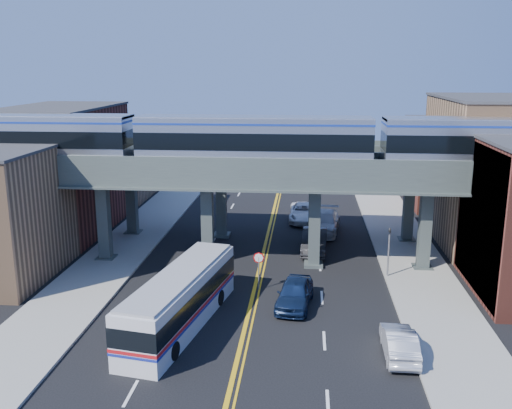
% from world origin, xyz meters
% --- Properties ---
extents(ground, '(120.00, 120.00, 0.00)m').
position_xyz_m(ground, '(0.00, 0.00, 0.00)').
color(ground, black).
rests_on(ground, ground).
extents(sidewalk_west, '(5.00, 70.00, 0.16)m').
position_xyz_m(sidewalk_west, '(-11.50, 10.00, 0.08)').
color(sidewalk_west, gray).
rests_on(sidewalk_west, ground).
extents(sidewalk_east, '(5.00, 70.00, 0.16)m').
position_xyz_m(sidewalk_east, '(11.50, 10.00, 0.08)').
color(sidewalk_east, gray).
rests_on(sidewalk_east, ground).
extents(building_west_b, '(8.00, 14.00, 11.00)m').
position_xyz_m(building_west_b, '(-18.50, 16.00, 5.50)').
color(building_west_b, brown).
rests_on(building_west_b, ground).
extents(building_west_c, '(8.00, 10.00, 8.00)m').
position_xyz_m(building_west_c, '(-18.50, 29.00, 4.00)').
color(building_west_c, '#926B4B').
rests_on(building_west_c, ground).
extents(building_east_b, '(8.00, 14.00, 12.00)m').
position_xyz_m(building_east_b, '(18.50, 16.00, 6.00)').
color(building_east_b, '#926B4B').
rests_on(building_east_b, ground).
extents(building_east_c, '(8.00, 10.00, 9.00)m').
position_xyz_m(building_east_c, '(18.50, 29.00, 4.50)').
color(building_east_c, brown).
rests_on(building_east_c, ground).
extents(mural_panel, '(0.10, 9.50, 9.50)m').
position_xyz_m(mural_panel, '(14.55, 4.00, 4.75)').
color(mural_panel, teal).
rests_on(mural_panel, ground).
extents(elevated_viaduct_near, '(52.00, 3.60, 7.40)m').
position_xyz_m(elevated_viaduct_near, '(0.00, 8.00, 6.47)').
color(elevated_viaduct_near, '#434E4A').
rests_on(elevated_viaduct_near, ground).
extents(elevated_viaduct_far, '(52.00, 3.60, 7.40)m').
position_xyz_m(elevated_viaduct_far, '(0.00, 15.00, 6.47)').
color(elevated_viaduct_far, '#434E4A').
rests_on(elevated_viaduct_far, ground).
extents(transit_train, '(51.94, 3.26, 3.81)m').
position_xyz_m(transit_train, '(-0.49, 8.00, 9.46)').
color(transit_train, black).
rests_on(transit_train, elevated_viaduct_near).
extents(stop_sign, '(0.76, 0.09, 2.63)m').
position_xyz_m(stop_sign, '(0.30, 3.00, 1.76)').
color(stop_sign, slate).
rests_on(stop_sign, ground).
extents(traffic_signal, '(0.15, 0.18, 4.10)m').
position_xyz_m(traffic_signal, '(9.20, 6.00, 2.30)').
color(traffic_signal, slate).
rests_on(traffic_signal, ground).
extents(transit_bus, '(4.75, 12.20, 3.07)m').
position_xyz_m(transit_bus, '(-3.72, -2.82, 1.58)').
color(transit_bus, silver).
rests_on(transit_bus, ground).
extents(car_lane_a, '(2.60, 5.19, 1.70)m').
position_xyz_m(car_lane_a, '(2.76, 0.51, 0.85)').
color(car_lane_a, '#111F3F').
rests_on(car_lane_a, ground).
extents(car_lane_b, '(2.20, 5.60, 1.81)m').
position_xyz_m(car_lane_b, '(4.09, 11.44, 0.91)').
color(car_lane_b, '#2B2B2D').
rests_on(car_lane_b, ground).
extents(car_lane_c, '(2.81, 6.01, 1.67)m').
position_xyz_m(car_lane_c, '(3.19, 20.82, 0.83)').
color(car_lane_c, white).
rests_on(car_lane_c, ground).
extents(car_lane_d, '(3.34, 6.64, 1.85)m').
position_xyz_m(car_lane_d, '(5.00, 17.12, 0.92)').
color(car_lane_d, '#AEAEB3').
rests_on(car_lane_d, ground).
extents(car_parked_curb, '(1.59, 4.49, 1.48)m').
position_xyz_m(car_parked_curb, '(8.30, -5.31, 0.74)').
color(car_parked_curb, silver).
rests_on(car_parked_curb, ground).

